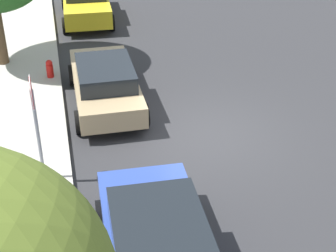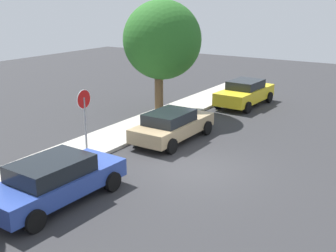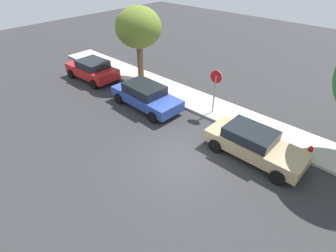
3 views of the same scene
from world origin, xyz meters
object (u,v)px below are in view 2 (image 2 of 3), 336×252
Objects in this scene: parked_car_blue at (55,180)px; street_tree_near_corner at (162,40)px; stop_sign at (85,111)px; parked_car_yellow at (245,93)px; fire_hydrant at (168,117)px; parked_car_tan at (172,125)px.

street_tree_near_corner is at bearing 16.08° from parked_car_blue.
stop_sign reaches higher than parked_car_blue.
fire_hydrant is at bearing 163.67° from parked_car_yellow.
stop_sign is 4.05m from parked_car_tan.
fire_hydrant is (1.99, 1.53, -0.35)m from parked_car_tan.
stop_sign reaches higher than parked_car_tan.
parked_car_tan is at bearing 178.94° from parked_car_yellow.
parked_car_tan is 6.17× the size of fire_hydrant.
parked_car_blue is (-3.44, -1.96, -1.11)m from stop_sign.
stop_sign is 0.45× the size of street_tree_near_corner.
fire_hydrant is at bearing 37.48° from parked_car_tan.
stop_sign is 0.59× the size of parked_car_blue.
stop_sign is at bearing 29.62° from parked_car_blue.
stop_sign reaches higher than fire_hydrant.
parked_car_blue is 1.03× the size of parked_car_tan.
parked_car_yellow is 6.39× the size of fire_hydrant.
parked_car_blue is 9.02m from fire_hydrant.
stop_sign is 3.75× the size of fire_hydrant.
street_tree_near_corner is 8.37× the size of fire_hydrant.
parked_car_tan reaches higher than fire_hydrant.
parked_car_blue reaches higher than fire_hydrant.
parked_car_tan is at bearing 0.95° from parked_car_blue.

